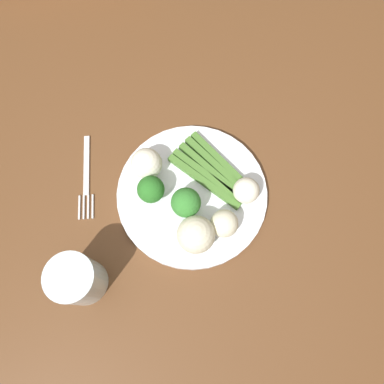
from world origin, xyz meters
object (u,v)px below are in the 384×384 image
at_px(dining_table, 155,195).
at_px(cauliflower_back, 246,191).
at_px(chair, 96,29).
at_px(fork, 86,178).
at_px(cauliflower_left, 196,235).
at_px(broccoli_front_left, 186,203).
at_px(water_glass, 78,280).
at_px(plate, 192,194).
at_px(asparagus_bundle, 213,172).
at_px(broccoli_front, 151,190).
at_px(cauliflower_outer_edge, 149,164).
at_px(cauliflower_back_right, 224,223).

distance_m(dining_table, cauliflower_back, 0.23).
distance_m(chair, cauliflower_back, 0.80).
distance_m(chair, fork, 0.66).
bearing_deg(cauliflower_left, broccoli_front_left, -73.33).
relative_size(chair, water_glass, 8.91).
bearing_deg(cauliflower_left, water_glass, 20.54).
distance_m(chair, plate, 0.74).
xyz_separation_m(asparagus_bundle, cauliflower_back, (-0.06, 0.04, 0.02)).
distance_m(asparagus_bundle, broccoli_front_left, 0.09).
height_order(plate, water_glass, water_glass).
height_order(broccoli_front, cauliflower_left, cauliflower_left).
xyz_separation_m(dining_table, chair, (0.21, -0.59, -0.16)).
distance_m(plate, cauliflower_outer_edge, 0.10).
bearing_deg(cauliflower_left, dining_table, -54.61).
relative_size(cauliflower_back, fork, 0.28).
bearing_deg(water_glass, cauliflower_left, -159.46).
xyz_separation_m(dining_table, cauliflower_left, (-0.09, 0.12, 0.16)).
xyz_separation_m(cauliflower_back, cauliflower_left, (0.09, 0.08, 0.01)).
xyz_separation_m(plate, cauliflower_back, (-0.09, 0.00, 0.03)).
distance_m(chair, water_glass, 0.85).
bearing_deg(broccoli_front_left, broccoli_front, -22.67).
relative_size(cauliflower_back_right, cauliflower_outer_edge, 0.86).
height_order(chair, fork, chair).
relative_size(asparagus_bundle, water_glass, 1.60).
bearing_deg(chair, broccoli_front, 100.16).
bearing_deg(broccoli_front_left, dining_table, -43.77).
height_order(plate, broccoli_front_left, broccoli_front_left).
bearing_deg(asparagus_bundle, cauliflower_back_right, 142.99).
relative_size(asparagus_bundle, cauliflower_back_right, 3.27).
height_order(cauliflower_back_right, cauliflower_left, cauliflower_left).
distance_m(cauliflower_outer_edge, cauliflower_back, 0.18).
distance_m(broccoli_front, fork, 0.14).
bearing_deg(water_glass, fork, -85.80).
height_order(asparagus_bundle, cauliflower_back, cauliflower_back).
height_order(chair, cauliflower_back, chair).
height_order(chair, asparagus_bundle, chair).
xyz_separation_m(cauliflower_back_right, cauliflower_left, (0.05, 0.02, 0.01)).
bearing_deg(plate, cauliflower_left, 93.81).
bearing_deg(cauliflower_back_right, plate, -49.47).
relative_size(cauliflower_back, water_glass, 0.47).
bearing_deg(asparagus_bundle, broccoli_front_left, 98.32).
relative_size(plate, broccoli_front, 4.67).
bearing_deg(broccoli_front_left, cauliflower_left, 106.67).
xyz_separation_m(dining_table, cauliflower_back, (-0.17, 0.04, 0.15)).
bearing_deg(broccoli_front, asparagus_bundle, -158.66).
xyz_separation_m(broccoli_front_left, broccoli_front, (0.06, -0.02, -0.00)).
xyz_separation_m(cauliflower_back_right, fork, (0.25, -0.10, -0.04)).
relative_size(broccoli_front_left, cauliflower_back_right, 1.31).
relative_size(asparagus_bundle, fork, 0.94).
bearing_deg(cauliflower_left, broccoli_front, -46.06).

